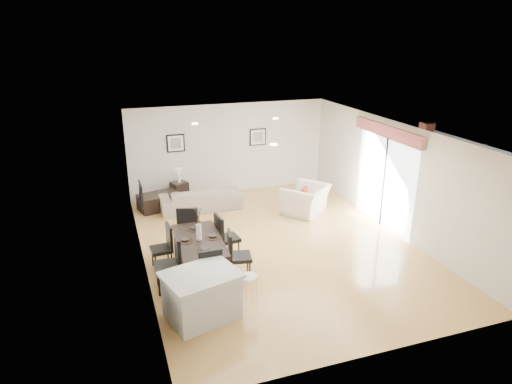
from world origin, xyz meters
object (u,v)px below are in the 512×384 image
object	(u,v)px
armchair	(306,199)
dining_chair_foot	(188,226)
side_table	(180,191)
dining_table	(199,243)
dining_chair_wnear	(172,260)
dining_chair_enear	(235,252)
coffee_table	(159,201)
sofa	(200,198)
bar_stool	(249,280)
dining_chair_head	(212,274)
kitchen_island	(202,295)
dining_chair_wfar	(165,244)
dining_chair_efar	(224,235)

from	to	relation	value
armchair	dining_chair_foot	bearing A→B (deg)	-20.79
armchair	side_table	world-z (taller)	armchair
dining_table	dining_chair_wnear	xyz separation A→B (m)	(-0.62, -0.45, -0.06)
dining_chair_enear	coffee_table	world-z (taller)	dining_chair_enear
armchair	coffee_table	xyz separation A→B (m)	(-3.74, 1.56, -0.16)
sofa	bar_stool	bearing A→B (deg)	87.20
dining_chair_wnear	dining_chair_head	world-z (taller)	dining_chair_wnear
coffee_table	kitchen_island	bearing A→B (deg)	-103.64
dining_chair_wnear	dining_chair_wfar	distance (m)	0.91
dining_chair_wnear	side_table	bearing A→B (deg)	171.20
sofa	dining_chair_enear	distance (m)	3.89
armchair	kitchen_island	distance (m)	5.34
sofa	kitchen_island	distance (m)	5.11
dining_table	kitchen_island	xyz separation A→B (m)	(-0.30, -1.55, -0.24)
armchair	dining_chair_wfar	distance (m)	4.45
dining_chair_enear	kitchen_island	distance (m)	1.46
dining_table	dining_chair_wnear	bearing A→B (deg)	-142.00
dining_chair_efar	bar_stool	distance (m)	1.99
dining_chair_wnear	dining_chair_head	distance (m)	0.91
dining_chair_enear	side_table	world-z (taller)	dining_chair_enear
dining_table	dining_chair_wfar	distance (m)	0.79
dining_chair_efar	dining_chair_head	distance (m)	1.67
side_table	armchair	bearing A→B (deg)	-33.65
dining_chair_wnear	dining_chair_foot	world-z (taller)	dining_chair_wnear
sofa	side_table	distance (m)	0.99
sofa	side_table	bearing A→B (deg)	-65.05
dining_chair_wfar	dining_table	bearing A→B (deg)	49.48
dining_chair_efar	sofa	bearing A→B (deg)	-10.16
coffee_table	kitchen_island	size ratio (longest dim) A/B	0.77
dining_chair_wnear	bar_stool	distance (m)	1.61
dining_chair_wfar	side_table	xyz separation A→B (m)	(0.97, 3.88, -0.25)
bar_stool	side_table	bearing A→B (deg)	92.08
dining_chair_foot	coffee_table	xyz separation A→B (m)	(-0.30, 2.74, -0.37)
dining_chair_head	bar_stool	xyz separation A→B (m)	(0.55, -0.44, 0.02)
armchair	dining_chair_foot	distance (m)	3.64
sofa	dining_chair_wfar	xyz separation A→B (m)	(-1.39, -2.99, 0.21)
dining_chair_wfar	sofa	bearing A→B (deg)	150.08
dining_table	side_table	distance (m)	4.37
dining_chair_wfar	kitchen_island	xyz separation A→B (m)	(0.34, -2.00, -0.09)
sofa	armchair	bearing A→B (deg)	156.01
dining_chair_wfar	coffee_table	xyz separation A→B (m)	(0.31, 3.39, -0.31)
coffee_table	bar_stool	world-z (taller)	bar_stool
armchair	dining_chair_wnear	size ratio (longest dim) A/B	1.07
dining_chair_efar	dining_chair_head	size ratio (longest dim) A/B	1.03
dining_chair_enear	dining_chair_foot	xyz separation A→B (m)	(-0.65, 1.54, 0.03)
coffee_table	bar_stool	bearing A→B (deg)	-94.70
kitchen_island	dining_chair_efar	bearing A→B (deg)	49.65
sofa	dining_chair_efar	xyz separation A→B (m)	(-0.13, -3.01, 0.24)
dining_chair_wfar	kitchen_island	bearing A→B (deg)	4.60
dining_chair_enear	side_table	distance (m)	4.78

